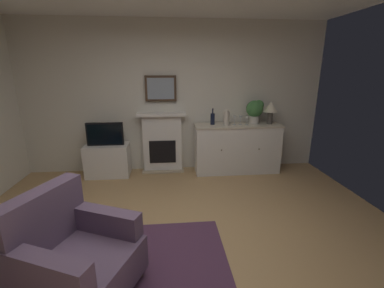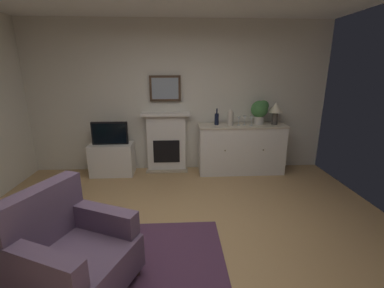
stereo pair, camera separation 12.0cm
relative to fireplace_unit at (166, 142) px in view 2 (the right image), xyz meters
The scene contains 16 objects.
ground_plane 2.45m from the fireplace_unit, 84.58° to the right, with size 5.47×5.05×0.10m, color tan.
wall_rear 0.83m from the fireplace_unit, 29.64° to the left, with size 5.47×0.06×2.68m, color silver.
area_rug 2.84m from the fireplace_unit, 99.49° to the right, with size 2.25×1.83×0.02m, color #4C2D47.
fireplace_unit is the anchor object (origin of this frame).
framed_picture 0.97m from the fireplace_unit, 90.00° to the left, with size 0.55×0.04×0.45m.
sideboard_cabinet 1.38m from the fireplace_unit, ahead, with size 1.56×0.49×0.89m.
table_lamp 2.05m from the fireplace_unit, ahead, with size 0.26×0.26×0.40m.
wine_bottle 1.02m from the fireplace_unit, ahead, with size 0.08×0.08×0.29m.
wine_glass_left 1.39m from the fireplace_unit, ahead, with size 0.07×0.07×0.16m.
wine_glass_center 1.49m from the fireplace_unit, ahead, with size 0.07×0.07×0.16m.
wine_glass_right 1.60m from the fireplace_unit, ahead, with size 0.07×0.07×0.16m.
vase_decorative 1.25m from the fireplace_unit, 11.32° to the right, with size 0.11×0.11×0.28m.
tv_cabinet 1.02m from the fireplace_unit, behind, with size 0.75×0.42×0.57m.
tv_set 1.02m from the fireplace_unit, 169.23° to the right, with size 0.62×0.07×0.40m.
potted_plant_small 1.79m from the fireplace_unit, ahead, with size 0.30×0.30×0.43m.
armchair 2.87m from the fireplace_unit, 103.74° to the right, with size 1.05×1.02×0.92m.
Camera 2 is at (0.00, -2.28, 1.84)m, focal length 24.21 mm.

